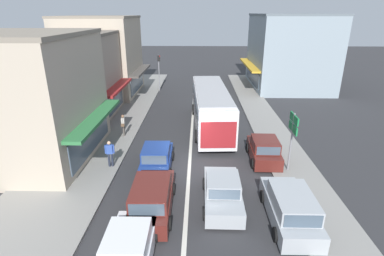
{
  "coord_description": "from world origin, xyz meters",
  "views": [
    {
      "loc": [
        0.54,
        -16.23,
        8.74
      ],
      "look_at": [
        0.08,
        3.27,
        1.2
      ],
      "focal_mm": 28.0,
      "sensor_mm": 36.0,
      "label": 1
    }
  ],
  "objects_px": {
    "parked_hatchback_kerb_second": "(264,150)",
    "pedestrian_with_handbag_near": "(123,124)",
    "hatchback_adjacent_lane_trail": "(129,248)",
    "wagon_adjacent_lane_lead": "(152,198)",
    "sedan_behind_bus_mid": "(223,192)",
    "pedestrian_browsing_midblock": "(110,152)",
    "parked_wagon_kerb_front": "(290,208)",
    "city_bus": "(211,105)",
    "hatchback_queue_far_back": "(157,159)",
    "directional_road_sign": "(293,129)",
    "traffic_light_downstreet": "(159,67)"
  },
  "relations": [
    {
      "from": "hatchback_adjacent_lane_trail",
      "to": "traffic_light_downstreet",
      "type": "bearing_deg",
      "value": 94.73
    },
    {
      "from": "sedan_behind_bus_mid",
      "to": "hatchback_queue_far_back",
      "type": "xyz_separation_m",
      "value": [
        -3.63,
        3.35,
        0.05
      ]
    },
    {
      "from": "hatchback_adjacent_lane_trail",
      "to": "wagon_adjacent_lane_lead",
      "type": "distance_m",
      "value": 3.13
    },
    {
      "from": "city_bus",
      "to": "hatchback_queue_far_back",
      "type": "bearing_deg",
      "value": -115.81
    },
    {
      "from": "directional_road_sign",
      "to": "parked_wagon_kerb_front",
      "type": "bearing_deg",
      "value": -104.74
    },
    {
      "from": "wagon_adjacent_lane_lead",
      "to": "traffic_light_downstreet",
      "type": "relative_size",
      "value": 1.08
    },
    {
      "from": "directional_road_sign",
      "to": "pedestrian_with_handbag_near",
      "type": "bearing_deg",
      "value": 155.54
    },
    {
      "from": "traffic_light_downstreet",
      "to": "directional_road_sign",
      "type": "distance_m",
      "value": 21.56
    },
    {
      "from": "parked_wagon_kerb_front",
      "to": "directional_road_sign",
      "type": "xyz_separation_m",
      "value": [
        1.2,
        4.56,
        1.96
      ]
    },
    {
      "from": "sedan_behind_bus_mid",
      "to": "parked_wagon_kerb_front",
      "type": "distance_m",
      "value": 3.16
    },
    {
      "from": "sedan_behind_bus_mid",
      "to": "directional_road_sign",
      "type": "xyz_separation_m",
      "value": [
        4.08,
        3.26,
        2.04
      ]
    },
    {
      "from": "hatchback_queue_far_back",
      "to": "directional_road_sign",
      "type": "relative_size",
      "value": 1.04
    },
    {
      "from": "sedan_behind_bus_mid",
      "to": "hatchback_queue_far_back",
      "type": "relative_size",
      "value": 1.13
    },
    {
      "from": "hatchback_adjacent_lane_trail",
      "to": "hatchback_queue_far_back",
      "type": "bearing_deg",
      "value": 89.6
    },
    {
      "from": "parked_hatchback_kerb_second",
      "to": "traffic_light_downstreet",
      "type": "distance_m",
      "value": 19.91
    },
    {
      "from": "sedan_behind_bus_mid",
      "to": "parked_wagon_kerb_front",
      "type": "xyz_separation_m",
      "value": [
        2.88,
        -1.3,
        0.08
      ]
    },
    {
      "from": "traffic_light_downstreet",
      "to": "pedestrian_browsing_midblock",
      "type": "distance_m",
      "value": 19.08
    },
    {
      "from": "city_bus",
      "to": "wagon_adjacent_lane_lead",
      "type": "distance_m",
      "value": 11.6
    },
    {
      "from": "hatchback_adjacent_lane_trail",
      "to": "pedestrian_browsing_midblock",
      "type": "relative_size",
      "value": 2.28
    },
    {
      "from": "parked_hatchback_kerb_second",
      "to": "directional_road_sign",
      "type": "bearing_deg",
      "value": -50.14
    },
    {
      "from": "hatchback_adjacent_lane_trail",
      "to": "pedestrian_browsing_midblock",
      "type": "xyz_separation_m",
      "value": [
        -2.72,
        7.25,
        0.36
      ]
    },
    {
      "from": "hatchback_queue_far_back",
      "to": "pedestrian_browsing_midblock",
      "type": "xyz_separation_m",
      "value": [
        -2.77,
        0.06,
        0.36
      ]
    },
    {
      "from": "traffic_light_downstreet",
      "to": "directional_road_sign",
      "type": "xyz_separation_m",
      "value": [
        9.93,
        -19.13,
        -0.15
      ]
    },
    {
      "from": "wagon_adjacent_lane_lead",
      "to": "pedestrian_with_handbag_near",
      "type": "xyz_separation_m",
      "value": [
        -3.44,
        8.91,
        0.32
      ]
    },
    {
      "from": "hatchback_adjacent_lane_trail",
      "to": "wagon_adjacent_lane_lead",
      "type": "xyz_separation_m",
      "value": [
        0.37,
        3.11,
        0.04
      ]
    },
    {
      "from": "sedan_behind_bus_mid",
      "to": "parked_wagon_kerb_front",
      "type": "bearing_deg",
      "value": -24.3
    },
    {
      "from": "hatchback_queue_far_back",
      "to": "wagon_adjacent_lane_lead",
      "type": "xyz_separation_m",
      "value": [
        0.32,
        -4.07,
        0.04
      ]
    },
    {
      "from": "pedestrian_with_handbag_near",
      "to": "pedestrian_browsing_midblock",
      "type": "relative_size",
      "value": 1.0
    },
    {
      "from": "sedan_behind_bus_mid",
      "to": "wagon_adjacent_lane_lead",
      "type": "height_order",
      "value": "wagon_adjacent_lane_lead"
    },
    {
      "from": "hatchback_adjacent_lane_trail",
      "to": "wagon_adjacent_lane_lead",
      "type": "relative_size",
      "value": 0.82
    },
    {
      "from": "parked_wagon_kerb_front",
      "to": "pedestrian_browsing_midblock",
      "type": "xyz_separation_m",
      "value": [
        -9.28,
        4.71,
        0.32
      ]
    },
    {
      "from": "parked_hatchback_kerb_second",
      "to": "traffic_light_downstreet",
      "type": "height_order",
      "value": "traffic_light_downstreet"
    },
    {
      "from": "hatchback_adjacent_lane_trail",
      "to": "parked_wagon_kerb_front",
      "type": "height_order",
      "value": "parked_wagon_kerb_front"
    },
    {
      "from": "sedan_behind_bus_mid",
      "to": "pedestrian_browsing_midblock",
      "type": "xyz_separation_m",
      "value": [
        -6.4,
        3.41,
        0.4
      ]
    },
    {
      "from": "hatchback_adjacent_lane_trail",
      "to": "sedan_behind_bus_mid",
      "type": "bearing_deg",
      "value": 46.22
    },
    {
      "from": "city_bus",
      "to": "parked_hatchback_kerb_second",
      "type": "bearing_deg",
      "value": -61.39
    },
    {
      "from": "city_bus",
      "to": "traffic_light_downstreet",
      "type": "height_order",
      "value": "traffic_light_downstreet"
    },
    {
      "from": "city_bus",
      "to": "sedan_behind_bus_mid",
      "type": "xyz_separation_m",
      "value": [
        0.22,
        -10.4,
        -1.22
      ]
    },
    {
      "from": "city_bus",
      "to": "hatchback_queue_far_back",
      "type": "relative_size",
      "value": 2.94
    },
    {
      "from": "parked_hatchback_kerb_second",
      "to": "pedestrian_with_handbag_near",
      "type": "relative_size",
      "value": 2.29
    },
    {
      "from": "pedestrian_with_handbag_near",
      "to": "parked_hatchback_kerb_second",
      "type": "bearing_deg",
      "value": -20.09
    },
    {
      "from": "traffic_light_downstreet",
      "to": "directional_road_sign",
      "type": "height_order",
      "value": "traffic_light_downstreet"
    },
    {
      "from": "sedan_behind_bus_mid",
      "to": "parked_hatchback_kerb_second",
      "type": "relative_size",
      "value": 1.13
    },
    {
      "from": "parked_hatchback_kerb_second",
      "to": "hatchback_adjacent_lane_trail",
      "type": "bearing_deg",
      "value": -127.85
    },
    {
      "from": "hatchback_queue_far_back",
      "to": "wagon_adjacent_lane_lead",
      "type": "distance_m",
      "value": 4.09
    },
    {
      "from": "hatchback_queue_far_back",
      "to": "sedan_behind_bus_mid",
      "type": "bearing_deg",
      "value": -42.69
    },
    {
      "from": "city_bus",
      "to": "parked_wagon_kerb_front",
      "type": "bearing_deg",
      "value": -75.18
    },
    {
      "from": "wagon_adjacent_lane_lead",
      "to": "parked_hatchback_kerb_second",
      "type": "height_order",
      "value": "wagon_adjacent_lane_lead"
    },
    {
      "from": "hatchback_queue_far_back",
      "to": "directional_road_sign",
      "type": "xyz_separation_m",
      "value": [
        7.7,
        -0.09,
        1.99
      ]
    },
    {
      "from": "pedestrian_with_handbag_near",
      "to": "traffic_light_downstreet",
      "type": "bearing_deg",
      "value": 86.4
    }
  ]
}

